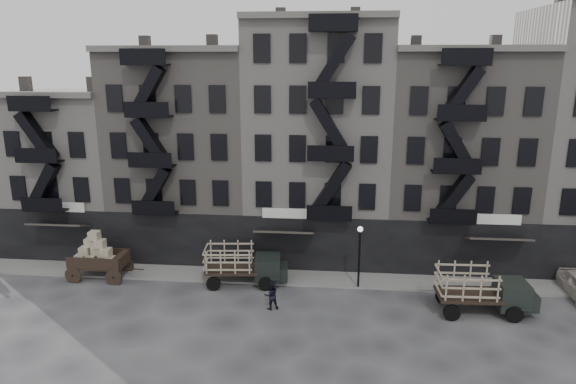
# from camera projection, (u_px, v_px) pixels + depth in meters

# --- Properties ---
(ground) EXTENTS (140.00, 140.00, 0.00)m
(ground) POSITION_uv_depth(u_px,v_px,m) (310.00, 305.00, 31.36)
(ground) COLOR #38383A
(ground) RESTS_ON ground
(sidewalk) EXTENTS (55.00, 2.50, 0.15)m
(sidewalk) POSITION_uv_depth(u_px,v_px,m) (313.00, 278.00, 34.94)
(sidewalk) COLOR slate
(sidewalk) RESTS_ON ground
(building_west) EXTENTS (10.00, 11.35, 13.20)m
(building_west) POSITION_uv_depth(u_px,v_px,m) (69.00, 169.00, 41.12)
(building_west) COLOR #ADA79F
(building_west) RESTS_ON ground
(building_midwest) EXTENTS (10.00, 11.35, 16.20)m
(building_midwest) POSITION_uv_depth(u_px,v_px,m) (189.00, 152.00, 39.81)
(building_midwest) COLOR slate
(building_midwest) RESTS_ON ground
(building_center) EXTENTS (10.00, 11.35, 18.20)m
(building_center) POSITION_uv_depth(u_px,v_px,m) (318.00, 141.00, 38.63)
(building_center) COLOR #ADA79F
(building_center) RESTS_ON ground
(building_mideast) EXTENTS (10.00, 11.35, 16.20)m
(building_mideast) POSITION_uv_depth(u_px,v_px,m) (453.00, 157.00, 37.96)
(building_mideast) COLOR slate
(building_mideast) RESTS_ON ground
(lamp_post) EXTENTS (0.36, 0.36, 4.28)m
(lamp_post) POSITION_uv_depth(u_px,v_px,m) (359.00, 249.00, 32.87)
(lamp_post) COLOR black
(lamp_post) RESTS_ON ground
(wagon) EXTENTS (3.98, 2.19, 3.34)m
(wagon) POSITION_uv_depth(u_px,v_px,m) (97.00, 252.00, 34.72)
(wagon) COLOR black
(wagon) RESTS_ON ground
(stake_truck_west) EXTENTS (5.57, 2.67, 2.71)m
(stake_truck_west) POSITION_uv_depth(u_px,v_px,m) (244.00, 262.00, 33.90)
(stake_truck_west) COLOR black
(stake_truck_west) RESTS_ON ground
(stake_truck_east) EXTENTS (5.71, 2.52, 2.83)m
(stake_truck_east) POSITION_uv_depth(u_px,v_px,m) (483.00, 288.00, 30.01)
(stake_truck_east) COLOR black
(stake_truck_east) RESTS_ON ground
(pedestrian_mid) EXTENTS (1.05, 0.93, 1.78)m
(pedestrian_mid) POSITION_uv_depth(u_px,v_px,m) (271.00, 295.00, 30.65)
(pedestrian_mid) COLOR black
(pedestrian_mid) RESTS_ON ground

